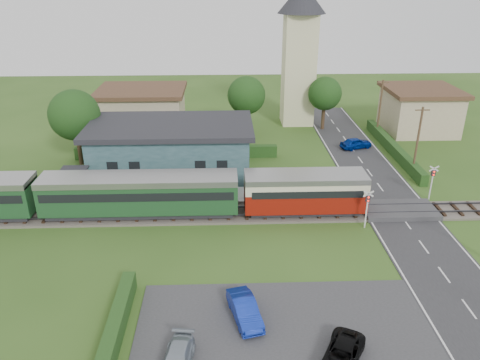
{
  "coord_description": "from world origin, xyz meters",
  "views": [
    {
      "loc": [
        -4.77,
        -32.7,
        18.9
      ],
      "look_at": [
        -3.46,
        4.0,
        2.36
      ],
      "focal_mm": 35.0,
      "sensor_mm": 36.0,
      "label": 1
    }
  ],
  "objects_px": {
    "car_on_road": "(356,143)",
    "car_park_silver": "(177,360)",
    "car_park_blue": "(245,310)",
    "pedestrian_far": "(110,191)",
    "crossing_signal_far": "(433,178)",
    "pedestrian_near": "(250,186)",
    "station_building": "(172,149)",
    "church_tower": "(300,45)",
    "car_park_dark": "(342,355)",
    "house_west": "(143,110)",
    "house_east": "(419,109)",
    "crossing_signal_near": "(367,204)",
    "equipment_hut": "(75,183)",
    "train": "(101,194)"
  },
  "relations": [
    {
      "from": "car_on_road",
      "to": "car_park_silver",
      "type": "height_order",
      "value": "car_on_road"
    },
    {
      "from": "car_park_blue",
      "to": "pedestrian_far",
      "type": "relative_size",
      "value": 2.19
    },
    {
      "from": "crossing_signal_far",
      "to": "pedestrian_near",
      "type": "height_order",
      "value": "crossing_signal_far"
    },
    {
      "from": "station_building",
      "to": "car_park_blue",
      "type": "distance_m",
      "value": 22.83
    },
    {
      "from": "car_park_silver",
      "to": "station_building",
      "type": "bearing_deg",
      "value": 103.3
    },
    {
      "from": "station_building",
      "to": "pedestrian_near",
      "type": "xyz_separation_m",
      "value": [
        7.41,
        -6.23,
        -1.26
      ]
    },
    {
      "from": "church_tower",
      "to": "car_park_dark",
      "type": "height_order",
      "value": "church_tower"
    },
    {
      "from": "house_west",
      "to": "car_park_silver",
      "type": "height_order",
      "value": "house_west"
    },
    {
      "from": "station_building",
      "to": "house_east",
      "type": "bearing_deg",
      "value": 23.44
    },
    {
      "from": "crossing_signal_near",
      "to": "church_tower",
      "type": "bearing_deg",
      "value": 92.82
    },
    {
      "from": "equipment_hut",
      "to": "house_east",
      "type": "xyz_separation_m",
      "value": [
        38.0,
        18.8,
        1.05
      ]
    },
    {
      "from": "church_tower",
      "to": "car_park_silver",
      "type": "bearing_deg",
      "value": -106.21
    },
    {
      "from": "equipment_hut",
      "to": "car_park_dark",
      "type": "height_order",
      "value": "equipment_hut"
    },
    {
      "from": "car_park_silver",
      "to": "house_west",
      "type": "bearing_deg",
      "value": 108.33
    },
    {
      "from": "church_tower",
      "to": "car_park_blue",
      "type": "height_order",
      "value": "church_tower"
    },
    {
      "from": "car_on_road",
      "to": "crossing_signal_far",
      "type": "bearing_deg",
      "value": 174.14
    },
    {
      "from": "house_west",
      "to": "pedestrian_far",
      "type": "xyz_separation_m",
      "value": [
        0.18,
        -20.53,
        -1.48
      ]
    },
    {
      "from": "car_park_blue",
      "to": "pedestrian_far",
      "type": "bearing_deg",
      "value": 111.72
    },
    {
      "from": "train",
      "to": "pedestrian_far",
      "type": "xyz_separation_m",
      "value": [
        0.1,
        2.47,
        -0.86
      ]
    },
    {
      "from": "crossing_signal_near",
      "to": "crossing_signal_far",
      "type": "height_order",
      "value": "same"
    },
    {
      "from": "equipment_hut",
      "to": "car_park_blue",
      "type": "distance_m",
      "value": 21.52
    },
    {
      "from": "house_east",
      "to": "car_on_road",
      "type": "distance_m",
      "value": 11.71
    },
    {
      "from": "equipment_hut",
      "to": "pedestrian_far",
      "type": "distance_m",
      "value": 3.29
    },
    {
      "from": "car_park_blue",
      "to": "pedestrian_far",
      "type": "xyz_separation_m",
      "value": [
        -11.11,
        15.33,
        0.61
      ]
    },
    {
      "from": "train",
      "to": "car_park_silver",
      "type": "distance_m",
      "value": 18.22
    },
    {
      "from": "crossing_signal_far",
      "to": "house_east",
      "type": "bearing_deg",
      "value": 71.92
    },
    {
      "from": "equipment_hut",
      "to": "house_west",
      "type": "height_order",
      "value": "house_west"
    },
    {
      "from": "house_east",
      "to": "pedestrian_far",
      "type": "height_order",
      "value": "house_east"
    },
    {
      "from": "crossing_signal_near",
      "to": "car_park_blue",
      "type": "xyz_separation_m",
      "value": [
        -10.11,
        -10.45,
        -1.44
      ]
    },
    {
      "from": "train",
      "to": "crossing_signal_near",
      "type": "height_order",
      "value": "train"
    },
    {
      "from": "car_on_road",
      "to": "pedestrian_near",
      "type": "relative_size",
      "value": 1.88
    },
    {
      "from": "equipment_hut",
      "to": "house_east",
      "type": "distance_m",
      "value": 42.41
    },
    {
      "from": "train",
      "to": "car_park_blue",
      "type": "xyz_separation_m",
      "value": [
        11.21,
        -12.86,
        -1.47
      ]
    },
    {
      "from": "crossing_signal_near",
      "to": "car_park_blue",
      "type": "distance_m",
      "value": 14.61
    },
    {
      "from": "train",
      "to": "pedestrian_far",
      "type": "relative_size",
      "value": 24.95
    },
    {
      "from": "station_building",
      "to": "crossing_signal_far",
      "type": "height_order",
      "value": "station_building"
    },
    {
      "from": "station_building",
      "to": "church_tower",
      "type": "xyz_separation_m",
      "value": [
        15.0,
        17.01,
        7.53
      ]
    },
    {
      "from": "train",
      "to": "car_park_dark",
      "type": "relative_size",
      "value": 11.24
    },
    {
      "from": "car_park_dark",
      "to": "pedestrian_near",
      "type": "bearing_deg",
      "value": 128.58
    },
    {
      "from": "train",
      "to": "car_park_dark",
      "type": "xyz_separation_m",
      "value": [
        16.13,
        -16.5,
        -1.56
      ]
    },
    {
      "from": "house_east",
      "to": "car_on_road",
      "type": "xyz_separation_m",
      "value": [
        -9.59,
        -6.39,
        -2.12
      ]
    },
    {
      "from": "equipment_hut",
      "to": "house_west",
      "type": "bearing_deg",
      "value": 81.38
    },
    {
      "from": "equipment_hut",
      "to": "pedestrian_near",
      "type": "bearing_deg",
      "value": -1.62
    },
    {
      "from": "car_on_road",
      "to": "pedestrian_far",
      "type": "distance_m",
      "value": 28.46
    },
    {
      "from": "house_west",
      "to": "car_park_dark",
      "type": "xyz_separation_m",
      "value": [
        16.21,
        -39.5,
        -2.18
      ]
    },
    {
      "from": "car_park_blue",
      "to": "car_park_dark",
      "type": "relative_size",
      "value": 0.99
    },
    {
      "from": "train",
      "to": "car_park_silver",
      "type": "bearing_deg",
      "value": -65.36
    },
    {
      "from": "crossing_signal_far",
      "to": "car_park_dark",
      "type": "relative_size",
      "value": 0.85
    },
    {
      "from": "house_west",
      "to": "crossing_signal_near",
      "type": "xyz_separation_m",
      "value": [
        21.4,
        -25.41,
        -0.65
      ]
    },
    {
      "from": "house_east",
      "to": "pedestrian_far",
      "type": "bearing_deg",
      "value": -150.72
    }
  ]
}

